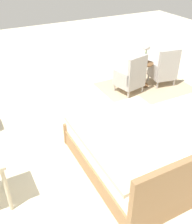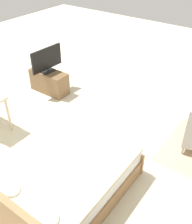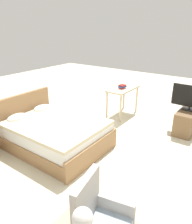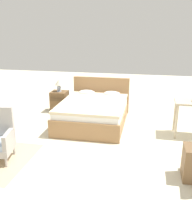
{
  "view_description": "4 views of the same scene",
  "coord_description": "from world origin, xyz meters",
  "px_view_note": "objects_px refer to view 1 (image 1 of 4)",
  "views": [
    {
      "loc": [
        1.73,
        3.45,
        2.95
      ],
      "look_at": [
        0.08,
        0.27,
        0.65
      ],
      "focal_mm": 42.0,
      "sensor_mm": 36.0,
      "label": 1
    },
    {
      "loc": [
        -2.09,
        2.85,
        3.32
      ],
      "look_at": [
        0.08,
        -0.11,
        0.75
      ],
      "focal_mm": 42.0,
      "sensor_mm": 36.0,
      "label": 2
    },
    {
      "loc": [
        -2.94,
        -2.02,
        2.39
      ],
      "look_at": [
        0.24,
        0.28,
        0.81
      ],
      "focal_mm": 35.0,
      "sensor_mm": 36.0,
      "label": 3
    },
    {
      "loc": [
        1.07,
        -4.83,
        2.3
      ],
      "look_at": [
        0.02,
        0.29,
        0.56
      ],
      "focal_mm": 42.0,
      "sensor_mm": 36.0,
      "label": 4
    }
  ],
  "objects_px": {
    "bed": "(136,153)",
    "flower_vase": "(146,51)",
    "armchair_by_window_left": "(164,70)",
    "armchair_by_window_right": "(131,77)",
    "side_table": "(144,72)"
  },
  "relations": [
    {
      "from": "armchair_by_window_left",
      "to": "armchair_by_window_right",
      "type": "bearing_deg",
      "value": -0.03
    },
    {
      "from": "bed",
      "to": "armchair_by_window_right",
      "type": "distance_m",
      "value": 2.49
    },
    {
      "from": "armchair_by_window_left",
      "to": "flower_vase",
      "type": "xyz_separation_m",
      "value": [
        0.48,
        -0.15,
        0.5
      ]
    },
    {
      "from": "armchair_by_window_left",
      "to": "side_table",
      "type": "bearing_deg",
      "value": -17.48
    },
    {
      "from": "bed",
      "to": "flower_vase",
      "type": "bearing_deg",
      "value": -128.27
    },
    {
      "from": "armchair_by_window_right",
      "to": "side_table",
      "type": "bearing_deg",
      "value": -162.48
    },
    {
      "from": "armchair_by_window_left",
      "to": "armchair_by_window_right",
      "type": "relative_size",
      "value": 1.0
    },
    {
      "from": "bed",
      "to": "flower_vase",
      "type": "relative_size",
      "value": 4.34
    },
    {
      "from": "armchair_by_window_right",
      "to": "armchair_by_window_left",
      "type": "bearing_deg",
      "value": 179.97
    },
    {
      "from": "bed",
      "to": "flower_vase",
      "type": "xyz_separation_m",
      "value": [
        -1.78,
        -2.26,
        0.59
      ]
    },
    {
      "from": "armchair_by_window_right",
      "to": "bed",
      "type": "bearing_deg",
      "value": 58.2
    },
    {
      "from": "armchair_by_window_right",
      "to": "side_table",
      "type": "relative_size",
      "value": 1.56
    },
    {
      "from": "armchair_by_window_left",
      "to": "side_table",
      "type": "xyz_separation_m",
      "value": [
        0.48,
        -0.15,
        -0.01
      ]
    },
    {
      "from": "side_table",
      "to": "bed",
      "type": "bearing_deg",
      "value": 51.73
    },
    {
      "from": "bed",
      "to": "flower_vase",
      "type": "height_order",
      "value": "flower_vase"
    }
  ]
}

